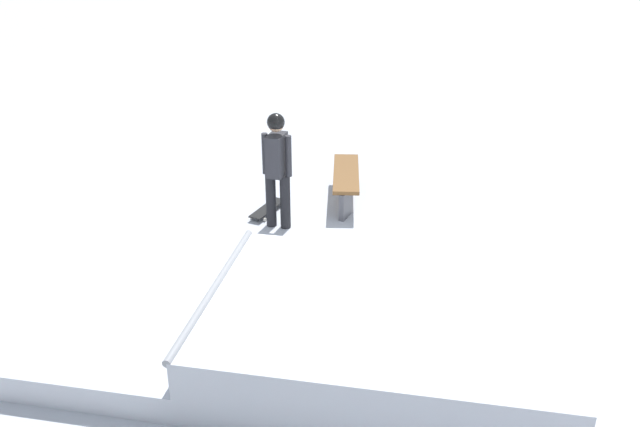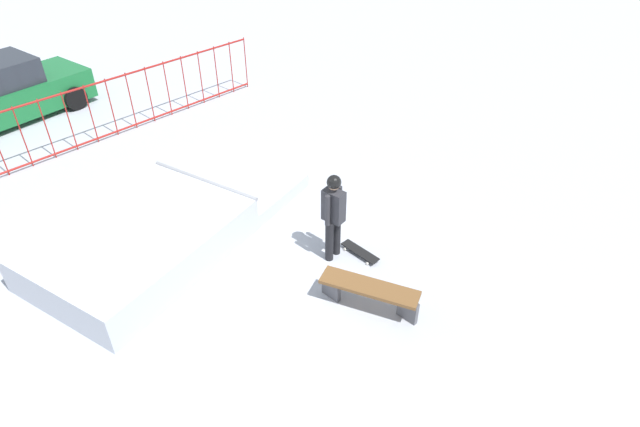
{
  "view_description": "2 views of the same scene",
  "coord_description": "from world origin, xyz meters",
  "px_view_note": "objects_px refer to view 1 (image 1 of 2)",
  "views": [
    {
      "loc": [
        -2.47,
        6.36,
        4.42
      ],
      "look_at": [
        0.6,
        -0.48,
        0.9
      ],
      "focal_mm": 38.01,
      "sensor_mm": 36.0,
      "label": 1
    },
    {
      "loc": [
        -3.68,
        -6.61,
        6.33
      ],
      "look_at": [
        1.56,
        -1.46,
        1.0
      ],
      "focal_mm": 29.64,
      "sensor_mm": 36.0,
      "label": 2
    }
  ],
  "objects_px": {
    "skater": "(277,162)",
    "skateboard": "(267,208)",
    "skate_ramp": "(338,332)",
    "park_bench": "(346,179)"
  },
  "relations": [
    {
      "from": "skater",
      "to": "skateboard",
      "type": "bearing_deg",
      "value": -140.48
    },
    {
      "from": "skate_ramp",
      "to": "skateboard",
      "type": "bearing_deg",
      "value": -63.78
    },
    {
      "from": "skateboard",
      "to": "park_bench",
      "type": "height_order",
      "value": "park_bench"
    },
    {
      "from": "skater",
      "to": "park_bench",
      "type": "bearing_deg",
      "value": 149.93
    },
    {
      "from": "skateboard",
      "to": "park_bench",
      "type": "distance_m",
      "value": 1.35
    },
    {
      "from": "skate_ramp",
      "to": "skater",
      "type": "height_order",
      "value": "skater"
    },
    {
      "from": "skate_ramp",
      "to": "skateboard",
      "type": "relative_size",
      "value": 7.27
    },
    {
      "from": "skate_ramp",
      "to": "skater",
      "type": "xyz_separation_m",
      "value": [
        2.01,
        -2.53,
        0.69
      ]
    },
    {
      "from": "park_bench",
      "to": "skateboard",
      "type": "bearing_deg",
      "value": 46.79
    },
    {
      "from": "skater",
      "to": "skateboard",
      "type": "height_order",
      "value": "skater"
    }
  ]
}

